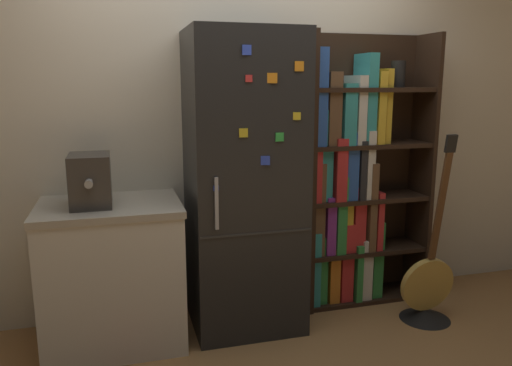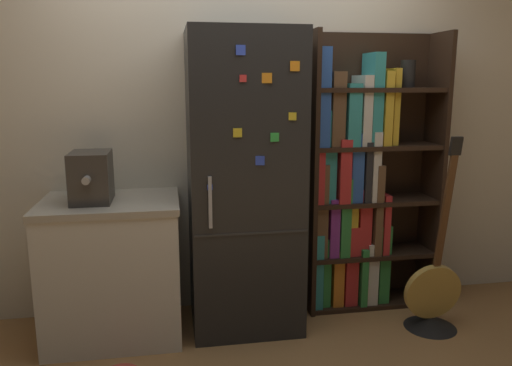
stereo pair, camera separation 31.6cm
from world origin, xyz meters
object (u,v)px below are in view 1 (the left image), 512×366
(bookshelf, at_px, (350,183))
(espresso_machine, at_px, (90,180))
(refrigerator, at_px, (244,184))
(guitar, at_px, (427,295))

(bookshelf, distance_m, espresso_machine, 1.75)
(espresso_machine, bearing_deg, refrigerator, 2.79)
(refrigerator, xyz_separation_m, espresso_machine, (-0.92, -0.04, 0.08))
(refrigerator, relative_size, espresso_machine, 5.19)
(guitar, bearing_deg, espresso_machine, 173.13)
(guitar, bearing_deg, bookshelf, 129.00)
(bookshelf, xyz_separation_m, guitar, (0.37, -0.46, -0.70))
(refrigerator, distance_m, bookshelf, 0.83)
(refrigerator, distance_m, guitar, 1.44)
(espresso_machine, bearing_deg, guitar, -6.87)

